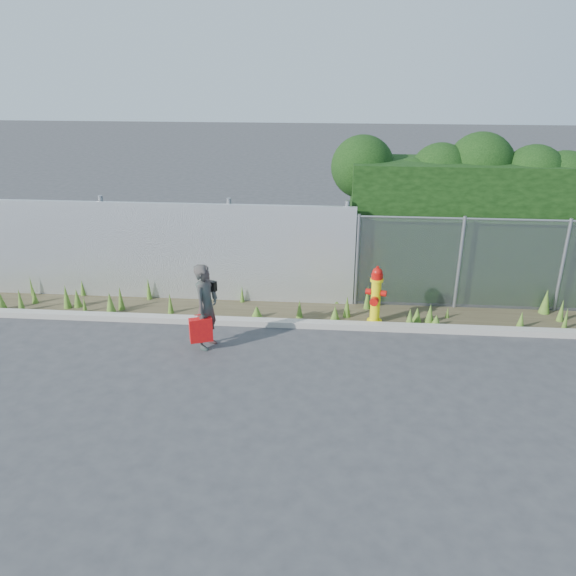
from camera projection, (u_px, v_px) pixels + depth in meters
The scene contains 10 objects.
ground at pixel (299, 373), 9.70m from camera, with size 80.00×80.00×0.00m, color #353537.
curb at pixel (304, 324), 11.34m from camera, with size 16.00×0.22×0.12m, color #9B958C.
weed_strip at pixel (294, 309), 11.85m from camera, with size 16.00×1.32×0.55m.
corrugated_fence at pixel (160, 252), 12.30m from camera, with size 8.50×0.21×2.30m.
chainlink_fence at pixel (510, 265), 11.75m from camera, with size 6.50×0.07×2.05m.
hedge at pixel (512, 209), 12.31m from camera, with size 7.77×1.92×3.62m.
fire_hydrant at pixel (376, 296), 11.29m from camera, with size 0.41×0.37×1.24m.
woman at pixel (206, 306), 10.29m from camera, with size 0.60×0.39×1.64m, color #0D564C.
red_tote_bag at pixel (201, 330), 10.26m from camera, with size 0.41×0.15×0.54m.
black_shoulder_bag at pixel (210, 286), 10.41m from camera, with size 0.26×0.11×0.19m.
Camera 1 is at (0.52, -8.40, 5.05)m, focal length 35.00 mm.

